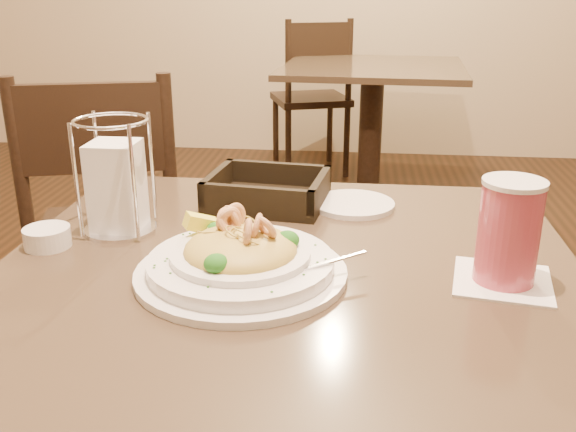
# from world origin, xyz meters

# --- Properties ---
(main_table) EXTENTS (0.90, 0.90, 0.73)m
(main_table) POSITION_xyz_m (0.00, 0.00, 0.50)
(main_table) COLOR black
(main_table) RESTS_ON ground
(background_table) EXTENTS (0.96, 0.96, 0.73)m
(background_table) POSITION_xyz_m (0.16, 2.46, 0.50)
(background_table) COLOR black
(background_table) RESTS_ON ground
(dining_chair_near) EXTENTS (0.52, 0.52, 0.93)m
(dining_chair_near) POSITION_xyz_m (-0.58, 0.72, 0.50)
(dining_chair_near) COLOR black
(dining_chair_near) RESTS_ON ground
(dining_chair_far) EXTENTS (0.53, 0.53, 0.93)m
(dining_chair_far) POSITION_xyz_m (-0.18, 2.97, 0.50)
(dining_chair_far) COLOR black
(dining_chair_far) RESTS_ON ground
(pasta_bowl) EXTENTS (0.34, 0.31, 0.10)m
(pasta_bowl) POSITION_xyz_m (-0.06, -0.03, 0.76)
(pasta_bowl) COLOR white
(pasta_bowl) RESTS_ON main_table
(drink_glass) EXTENTS (0.16, 0.16, 0.15)m
(drink_glass) POSITION_xyz_m (0.32, -0.00, 0.81)
(drink_glass) COLOR white
(drink_glass) RESTS_ON main_table
(bread_basket) EXTENTS (0.24, 0.20, 0.06)m
(bread_basket) POSITION_xyz_m (-0.07, 0.30, 0.75)
(bread_basket) COLOR black
(bread_basket) RESTS_ON main_table
(napkin_caddy) EXTENTS (0.13, 0.13, 0.20)m
(napkin_caddy) POSITION_xyz_m (-0.31, 0.13, 0.82)
(napkin_caddy) COLOR silver
(napkin_caddy) RESTS_ON main_table
(side_plate) EXTENTS (0.17, 0.17, 0.01)m
(side_plate) POSITION_xyz_m (0.10, 0.30, 0.73)
(side_plate) COLOR white
(side_plate) RESTS_ON main_table
(butter_ramekin) EXTENTS (0.10, 0.10, 0.03)m
(butter_ramekin) POSITION_xyz_m (-0.40, 0.05, 0.75)
(butter_ramekin) COLOR white
(butter_ramekin) RESTS_ON main_table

